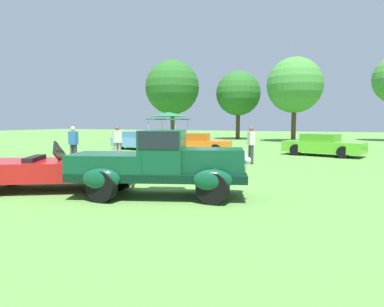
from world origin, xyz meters
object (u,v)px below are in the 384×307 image
feature_pickup_truck (160,163)px  show_car_lime (322,145)px  neighbor_convertible (55,169)px  canopy_tent_left_field (168,115)px  spectator_near_truck (73,143)px  spectator_between_cars (251,144)px  show_car_orange (196,144)px  show_car_skyblue (140,141)px  spectator_far_side (117,142)px

feature_pickup_truck → show_car_lime: 13.17m
neighbor_convertible → canopy_tent_left_field: (-5.79, 18.85, 1.84)m
show_car_lime → spectator_near_truck: 13.19m
show_car_lime → spectator_near_truck: (-10.51, -7.96, 0.31)m
spectator_near_truck → spectator_between_cars: size_ratio=1.00×
canopy_tent_left_field → show_car_orange: bearing=-53.8°
show_car_skyblue → show_car_lime: same height
spectator_far_side → spectator_near_truck: bearing=-120.1°
show_car_skyblue → canopy_tent_left_field: 6.44m
show_car_skyblue → show_car_lime: bearing=1.3°
feature_pickup_truck → canopy_tent_left_field: 20.64m
feature_pickup_truck → show_car_lime: bearing=74.4°
spectator_far_side → canopy_tent_left_field: 12.41m
canopy_tent_left_field → neighbor_convertible: bearing=-72.9°
spectator_near_truck → spectator_far_side: bearing=59.9°
show_car_skyblue → canopy_tent_left_field: (-0.85, 6.12, 1.82)m
spectator_near_truck → show_car_skyblue: bearing=98.3°
show_car_skyblue → show_car_lime: (11.63, 0.26, 0.00)m
show_car_skyblue → canopy_tent_left_field: size_ratio=1.52×
show_car_skyblue → spectator_between_cars: bearing=-29.1°
show_car_lime → canopy_tent_left_field: canopy_tent_left_field is taller
show_car_lime → neighbor_convertible: bearing=-117.3°
spectator_near_truck → show_car_orange: bearing=60.5°
feature_pickup_truck → show_car_skyblue: feature_pickup_truck is taller
feature_pickup_truck → spectator_near_truck: size_ratio=2.74×
show_car_orange → canopy_tent_left_field: 9.52m
feature_pickup_truck → spectator_far_side: 8.85m
neighbor_convertible → spectator_far_side: 7.45m
spectator_far_side → spectator_between_cars: bearing=8.2°
show_car_orange → spectator_far_side: bearing=-119.3°
show_car_orange → spectator_between_cars: bearing=-40.2°
feature_pickup_truck → neighbor_convertible: (-3.15, -0.31, -0.29)m
spectator_between_cars → show_car_orange: bearing=139.8°
show_car_skyblue → spectator_near_truck: 7.78m
canopy_tent_left_field → spectator_near_truck: bearing=-81.9°
spectator_near_truck → spectator_between_cars: 8.13m
neighbor_convertible → show_car_lime: neighbor_convertible is taller
show_car_orange → neighbor_convertible: bearing=-88.6°
neighbor_convertible → show_car_lime: 14.62m
show_car_orange → spectator_between_cars: spectator_between_cars is taller
spectator_far_side → show_car_skyblue: bearing=110.8°
spectator_between_cars → neighbor_convertible: bearing=-115.9°
neighbor_convertible → show_car_skyblue: bearing=111.2°
show_car_lime → spectator_between_cars: size_ratio=2.68×
show_car_skyblue → spectator_near_truck: size_ratio=2.51×
feature_pickup_truck → spectator_between_cars: bearing=85.0°
show_car_skyblue → spectator_between_cars: spectator_between_cars is taller
neighbor_convertible → show_car_orange: (-0.27, 11.31, 0.02)m
neighbor_convertible → show_car_skyblue: size_ratio=1.12×
show_car_lime → feature_pickup_truck: bearing=-105.6°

